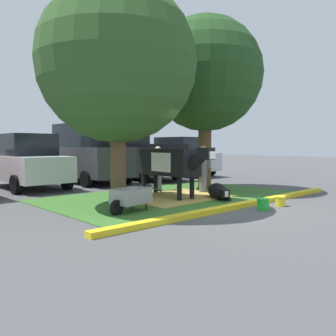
{
  "coord_description": "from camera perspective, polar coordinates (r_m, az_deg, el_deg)",
  "views": [
    {
      "loc": [
        -7.1,
        -5.39,
        1.62
      ],
      "look_at": [
        0.27,
        2.55,
        0.9
      ],
      "focal_mm": 37.44,
      "sensor_mm": 36.0,
      "label": 1
    }
  ],
  "objects": [
    {
      "name": "shade_tree_right",
      "position": [
        13.04,
        6.09,
        14.84
      ],
      "size": [
        4.08,
        4.08,
        6.19
      ],
      "color": "brown",
      "rests_on": "ground"
    },
    {
      "name": "bucket_green",
      "position": [
        9.03,
        15.2,
        -5.67
      ],
      "size": [
        0.32,
        0.32,
        0.29
      ],
      "color": "green",
      "rests_on": "ground"
    },
    {
      "name": "shade_tree_left",
      "position": [
        9.67,
        -8.27,
        16.5
      ],
      "size": [
        4.19,
        4.19,
        5.86
      ],
      "color": "brown",
      "rests_on": "ground"
    },
    {
      "name": "cow_holstein",
      "position": [
        10.58,
        0.15,
        0.94
      ],
      "size": [
        0.82,
        3.14,
        1.54
      ],
      "color": "black",
      "rests_on": "ground"
    },
    {
      "name": "hay_bedding",
      "position": [
        10.73,
        1.09,
        -4.74
      ],
      "size": [
        3.22,
        2.43,
        0.04
      ],
      "primitive_type": "cube",
      "rotation": [
        0.0,
        0.0,
        0.01
      ],
      "color": "tan",
      "rests_on": "ground"
    },
    {
      "name": "grass_island",
      "position": [
        11.0,
        0.77,
        -4.62
      ],
      "size": [
        7.77,
        4.86,
        0.02
      ],
      "primitive_type": "cube",
      "color": "#386B28",
      "rests_on": "ground"
    },
    {
      "name": "ground_plane",
      "position": [
        9.06,
        9.84,
        -6.55
      ],
      "size": [
        80.0,
        80.0,
        0.0
      ],
      "primitive_type": "plane",
      "color": "#4C4C4F"
    },
    {
      "name": "pickup_truck_black",
      "position": [
        16.9,
        -5.46,
        2.07
      ],
      "size": [
        2.24,
        5.41,
        2.42
      ],
      "color": "black",
      "rests_on": "ground"
    },
    {
      "name": "calf_lying",
      "position": [
        10.5,
        8.15,
        -3.8
      ],
      "size": [
        0.98,
        1.28,
        0.48
      ],
      "color": "black",
      "rests_on": "ground"
    },
    {
      "name": "sedan_silver",
      "position": [
        18.6,
        1.75,
        1.84
      ],
      "size": [
        2.04,
        4.41,
        2.02
      ],
      "color": "silver",
      "rests_on": "ground"
    },
    {
      "name": "wheelbarrow",
      "position": [
        8.44,
        -6.14,
        -4.62
      ],
      "size": [
        1.62,
        0.81,
        0.63
      ],
      "color": "gray",
      "rests_on": "ground"
    },
    {
      "name": "bucket_yellow",
      "position": [
        9.74,
        17.83,
        -5.13
      ],
      "size": [
        0.27,
        0.27,
        0.26
      ],
      "color": "yellow",
      "rests_on": "ground"
    },
    {
      "name": "suv_dark_grey",
      "position": [
        15.35,
        -12.94,
        2.4
      ],
      "size": [
        2.14,
        4.61,
        2.52
      ],
      "color": "#3D3D42",
      "rests_on": "ground"
    },
    {
      "name": "person_handler",
      "position": [
        11.76,
        5.73,
        0.06
      ],
      "size": [
        0.34,
        0.49,
        1.6
      ],
      "color": "slate",
      "rests_on": "ground"
    },
    {
      "name": "person_visitor_near",
      "position": [
        12.26,
        -1.65,
        0.15
      ],
      "size": [
        0.44,
        0.36,
        1.57
      ],
      "color": "slate",
      "rests_on": "ground"
    },
    {
      "name": "hatchback_white",
      "position": [
        14.09,
        -22.09,
        0.94
      ],
      "size": [
        2.04,
        4.41,
        2.02
      ],
      "color": "silver",
      "rests_on": "ground"
    },
    {
      "name": "curb_yellow",
      "position": [
        9.31,
        11.85,
        -5.92
      ],
      "size": [
        8.97,
        0.24,
        0.12
      ],
      "primitive_type": "cube",
      "color": "yellow",
      "rests_on": "ground"
    }
  ]
}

